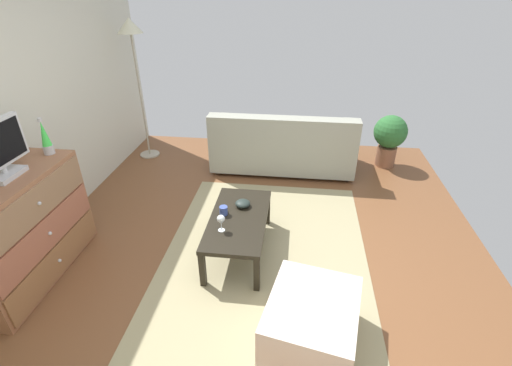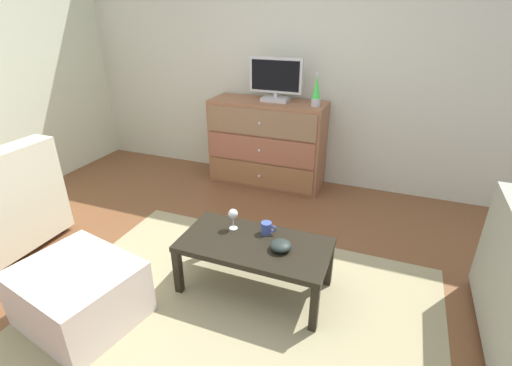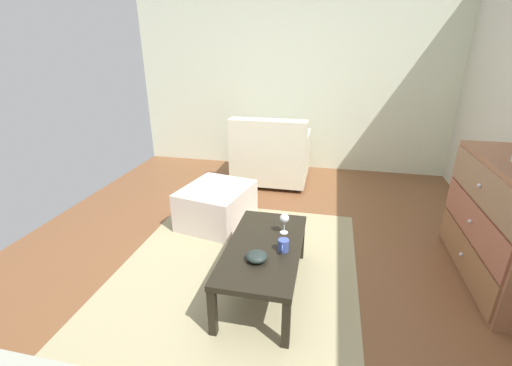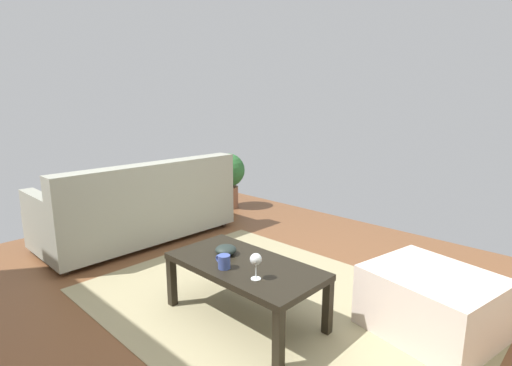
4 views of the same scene
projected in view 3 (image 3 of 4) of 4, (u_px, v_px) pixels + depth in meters
The scene contains 10 objects.
ground_plane at pixel (262, 273), 2.81m from camera, with size 5.88×4.66×0.05m, color brown.
wall_plain_left at pixel (301, 79), 4.78m from camera, with size 0.12×4.66×2.52m, color silver.
area_rug at pixel (231, 282), 2.66m from camera, with size 2.60×1.90×0.01m, color tan.
dresser at pixel (506, 225), 2.55m from camera, with size 1.24×0.49×0.94m.
coffee_table at pixel (264, 251), 2.46m from camera, with size 1.02×0.52×0.39m.
wine_glass at pixel (284, 219), 2.57m from camera, with size 0.07×0.07×0.16m.
mug at pixel (283, 245), 2.37m from camera, with size 0.11×0.08×0.08m.
bowl_decorative at pixel (257, 256), 2.26m from camera, with size 0.14×0.14×0.06m, color #212C28.
armchair at pixel (271, 156), 4.48m from camera, with size 0.80×0.93×0.88m.
ottoman at pixel (217, 205), 3.49m from camera, with size 0.70×0.60×0.39m, color beige.
Camera 3 is at (2.29, 0.45, 1.71)m, focal length 24.24 mm.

